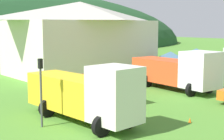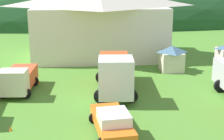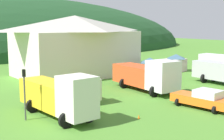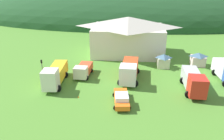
{
  "view_description": "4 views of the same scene",
  "coord_description": "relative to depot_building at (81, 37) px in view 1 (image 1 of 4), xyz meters",
  "views": [
    {
      "loc": [
        -23.04,
        -16.34,
        5.7
      ],
      "look_at": [
        -4.37,
        5.72,
        1.76
      ],
      "focal_mm": 53.8,
      "sensor_mm": 36.0,
      "label": 1
    },
    {
      "loc": [
        -2.61,
        -24.45,
        9.23
      ],
      "look_at": [
        -0.1,
        3.91,
        1.43
      ],
      "focal_mm": 53.35,
      "sensor_mm": 36.0,
      "label": 2
    },
    {
      "loc": [
        -22.81,
        -21.8,
        7.14
      ],
      "look_at": [
        -4.09,
        2.8,
        2.56
      ],
      "focal_mm": 50.1,
      "sensor_mm": 36.0,
      "label": 3
    },
    {
      "loc": [
        0.05,
        -32.71,
        16.55
      ],
      "look_at": [
        -2.87,
        1.18,
        2.03
      ],
      "focal_mm": 35.89,
      "sensor_mm": 36.0,
      "label": 4
    }
  ],
  "objects": [
    {
      "name": "traffic_cone_near_pickup",
      "position": [
        -6.08,
        -10.92,
        -4.27
      ],
      "size": [
        0.36,
        0.36,
        0.55
      ],
      "primitive_type": "cone",
      "color": "orange",
      "rests_on": "ground"
    },
    {
      "name": "heavy_rig_white",
      "position": [
        0.56,
        -13.9,
        -2.5
      ],
      "size": [
        3.74,
        8.61,
        3.53
      ],
      "rotation": [
        0.0,
        0.0,
        -1.64
      ],
      "color": "white",
      "rests_on": "ground"
    },
    {
      "name": "traffic_cone_mid_row",
      "position": [
        -6.7,
        -20.62,
        -4.27
      ],
      "size": [
        0.36,
        0.36,
        0.63
      ],
      "primitive_type": "cone",
      "color": "orange",
      "rests_on": "ground"
    },
    {
      "name": "traffic_light_west",
      "position": [
        -13.7,
        -15.76,
        -1.89
      ],
      "size": [
        0.2,
        0.32,
        3.85
      ],
      "color": "#4C4C51",
      "rests_on": "ground"
    },
    {
      "name": "depot_building",
      "position": [
        0.0,
        0.0,
        0.0
      ],
      "size": [
        16.58,
        11.0,
        8.28
      ],
      "color": "silver",
      "rests_on": "ground"
    },
    {
      "name": "ground_plane",
      "position": [
        0.59,
        -15.84,
        -4.27
      ],
      "size": [
        200.0,
        200.0,
        0.0
      ],
      "primitive_type": "plane",
      "color": "#4C842D"
    },
    {
      "name": "play_shed_pink",
      "position": [
        13.91,
        -6.18,
        -2.92
      ],
      "size": [
        2.73,
        2.47,
        2.62
      ],
      "color": "beige",
      "rests_on": "ground"
    },
    {
      "name": "play_shed_cream",
      "position": [
        7.03,
        -7.63,
        -2.9
      ],
      "size": [
        2.39,
        2.46,
        2.66
      ],
      "color": "beige",
      "rests_on": "ground"
    },
    {
      "name": "light_truck_cream",
      "position": [
        -7.5,
        -13.1,
        -3.08
      ],
      "size": [
        2.86,
        5.56,
        2.32
      ],
      "rotation": [
        0.0,
        0.0,
        -1.63
      ],
      "color": "beige",
      "rests_on": "ground"
    },
    {
      "name": "heavy_rig_striped",
      "position": [
        -11.34,
        -16.66,
        -2.52
      ],
      "size": [
        3.29,
        8.42,
        3.54
      ],
      "rotation": [
        0.0,
        0.0,
        -1.52
      ],
      "color": "silver",
      "rests_on": "ground"
    }
  ]
}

